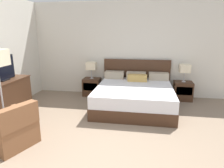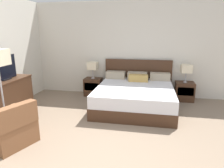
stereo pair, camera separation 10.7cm
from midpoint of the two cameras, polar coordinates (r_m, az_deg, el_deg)
wall_back at (r=6.02m, az=4.52°, el=9.77°), size 6.69×0.06×2.75m
bed at (r=5.17m, az=7.19°, el=-3.17°), size 1.95×2.08×1.10m
nightstand_left at (r=6.11m, az=-4.89°, el=-0.77°), size 0.50×0.41×0.53m
nightstand_right at (r=5.99m, az=20.46°, el=-1.98°), size 0.50×0.41×0.53m
table_lamp_left at (r=5.97m, az=-5.02°, el=5.17°), size 0.28×0.28×0.49m
table_lamp_right at (r=5.85m, az=21.01°, el=4.05°), size 0.28×0.28×0.49m
dresser at (r=5.11m, az=-27.57°, el=-3.54°), size 0.53×1.39×0.84m
tv at (r=4.99m, az=-28.12°, el=3.97°), size 0.18×0.79×0.54m
armchair_by_window at (r=3.85m, az=-26.21°, el=-11.46°), size 0.89×0.89×0.76m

